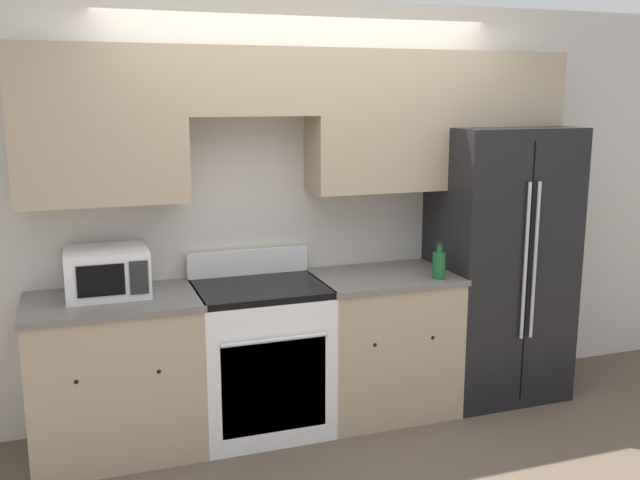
% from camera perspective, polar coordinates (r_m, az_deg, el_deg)
% --- Properties ---
extents(ground_plane, '(12.00, 12.00, 0.00)m').
position_cam_1_polar(ground_plane, '(4.43, 1.38, -15.68)').
color(ground_plane, brown).
extents(wall_back, '(8.00, 0.39, 2.60)m').
position_cam_1_polar(wall_back, '(4.52, -0.87, 5.37)').
color(wall_back, beige).
rests_on(wall_back, ground_plane).
extents(lower_cabinets_left, '(0.96, 0.64, 0.91)m').
position_cam_1_polar(lower_cabinets_left, '(4.29, -16.02, -10.37)').
color(lower_cabinets_left, tan).
rests_on(lower_cabinets_left, ground_plane).
extents(lower_cabinets_right, '(0.88, 0.64, 0.91)m').
position_cam_1_polar(lower_cabinets_right, '(4.66, 5.05, -8.17)').
color(lower_cabinets_right, tan).
rests_on(lower_cabinets_right, ground_plane).
extents(oven_range, '(0.77, 0.65, 1.07)m').
position_cam_1_polar(oven_range, '(4.41, -4.76, -9.29)').
color(oven_range, white).
rests_on(oven_range, ground_plane).
extents(refrigerator, '(0.84, 0.81, 1.82)m').
position_cam_1_polar(refrigerator, '(5.00, 13.69, -1.67)').
color(refrigerator, black).
rests_on(refrigerator, ground_plane).
extents(microwave, '(0.45, 0.39, 0.27)m').
position_cam_1_polar(microwave, '(4.20, -16.68, -2.45)').
color(microwave, white).
rests_on(microwave, lower_cabinets_left).
extents(bottle, '(0.08, 0.08, 0.23)m').
position_cam_1_polar(bottle, '(4.45, 9.49, -1.93)').
color(bottle, '#195928').
rests_on(bottle, lower_cabinets_right).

